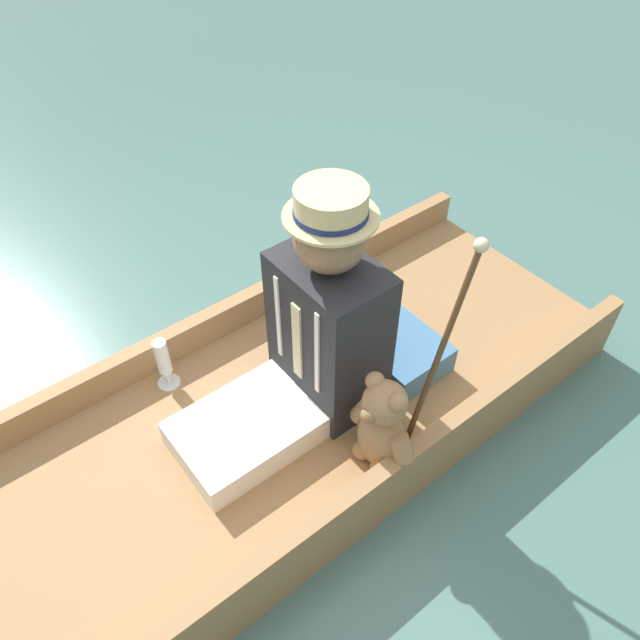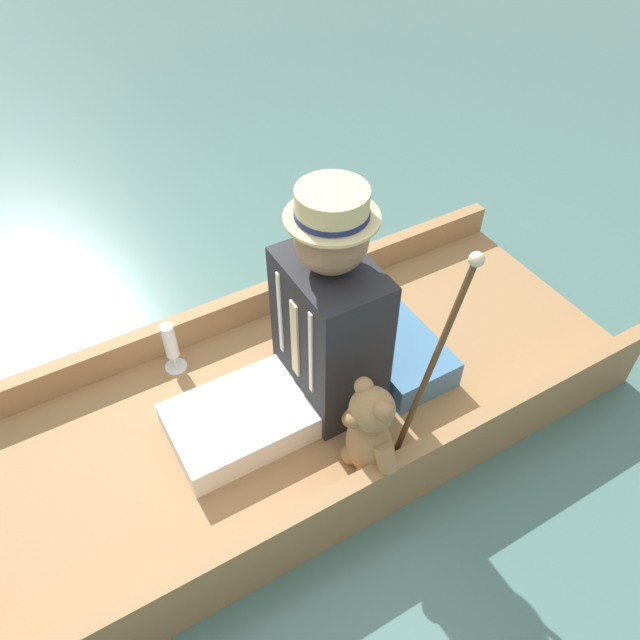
{
  "view_description": "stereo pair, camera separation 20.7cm",
  "coord_description": "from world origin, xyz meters",
  "px_view_note": "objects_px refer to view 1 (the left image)",
  "views": [
    {
      "loc": [
        -1.19,
        0.71,
        2.02
      ],
      "look_at": [
        -0.03,
        -0.2,
        0.55
      ],
      "focal_mm": 35.0,
      "sensor_mm": 36.0,
      "label": 1
    },
    {
      "loc": [
        -1.31,
        0.54,
        2.02
      ],
      "look_at": [
        -0.03,
        -0.2,
        0.55
      ],
      "focal_mm": 35.0,
      "sensor_mm": 36.0,
      "label": 2
    }
  ],
  "objects_px": {
    "walking_cane": "(445,340)",
    "wine_glass": "(163,360)",
    "seated_person": "(313,335)",
    "teddy_bear": "(381,427)"
  },
  "relations": [
    {
      "from": "teddy_bear",
      "to": "walking_cane",
      "type": "distance_m",
      "value": 0.37
    },
    {
      "from": "walking_cane",
      "to": "wine_glass",
      "type": "bearing_deg",
      "value": 37.78
    },
    {
      "from": "seated_person",
      "to": "walking_cane",
      "type": "bearing_deg",
      "value": -157.93
    },
    {
      "from": "teddy_bear",
      "to": "wine_glass",
      "type": "relative_size",
      "value": 1.77
    },
    {
      "from": "teddy_bear",
      "to": "seated_person",
      "type": "bearing_deg",
      "value": 1.57
    },
    {
      "from": "seated_person",
      "to": "wine_glass",
      "type": "distance_m",
      "value": 0.6
    },
    {
      "from": "wine_glass",
      "to": "walking_cane",
      "type": "relative_size",
      "value": 0.27
    },
    {
      "from": "wine_glass",
      "to": "walking_cane",
      "type": "bearing_deg",
      "value": -142.22
    },
    {
      "from": "wine_glass",
      "to": "walking_cane",
      "type": "distance_m",
      "value": 1.05
    },
    {
      "from": "seated_person",
      "to": "wine_glass",
      "type": "xyz_separation_m",
      "value": [
        0.4,
        0.39,
        -0.21
      ]
    }
  ]
}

